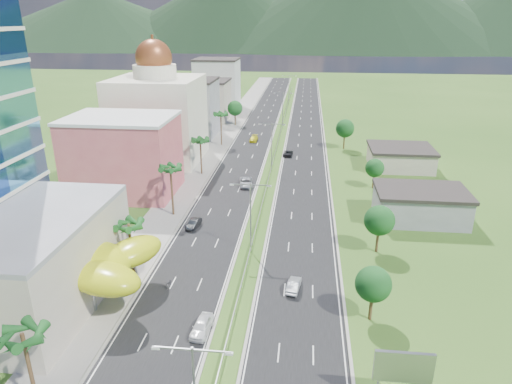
% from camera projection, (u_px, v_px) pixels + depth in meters
% --- Properties ---
extents(ground, '(500.00, 500.00, 0.00)m').
position_uv_depth(ground, '(242.00, 287.00, 60.21)').
color(ground, '#2D5119').
rests_on(ground, ground).
extents(road_left, '(11.00, 260.00, 0.04)m').
position_uv_depth(road_left, '(258.00, 129.00, 144.43)').
color(road_left, black).
rests_on(road_left, ground).
extents(road_right, '(11.00, 260.00, 0.04)m').
position_uv_depth(road_right, '(305.00, 130.00, 142.88)').
color(road_right, black).
rests_on(road_right, ground).
extents(sidewalk_left, '(7.00, 260.00, 0.12)m').
position_uv_depth(sidewalk_left, '(228.00, 128.00, 145.39)').
color(sidewalk_left, gray).
rests_on(sidewalk_left, ground).
extents(median_guardrail, '(0.10, 216.06, 0.76)m').
position_uv_depth(median_guardrail, '(278.00, 143.00, 126.74)').
color(median_guardrail, gray).
rests_on(median_guardrail, ground).
extents(streetlight_median_b, '(6.04, 0.25, 11.00)m').
position_uv_depth(streetlight_median_b, '(251.00, 211.00, 67.05)').
color(streetlight_median_b, gray).
rests_on(streetlight_median_b, ground).
extents(streetlight_median_c, '(6.04, 0.25, 11.00)m').
position_uv_depth(streetlight_median_c, '(272.00, 141.00, 104.14)').
color(streetlight_median_c, gray).
rests_on(streetlight_median_c, ground).
extents(streetlight_median_d, '(6.04, 0.25, 11.00)m').
position_uv_depth(streetlight_median_d, '(283.00, 106.00, 145.87)').
color(streetlight_median_d, gray).
rests_on(streetlight_median_d, ground).
extents(streetlight_median_e, '(6.04, 0.25, 11.00)m').
position_uv_depth(streetlight_median_e, '(289.00, 86.00, 187.59)').
color(streetlight_median_e, gray).
rests_on(streetlight_median_e, ground).
extents(lime_canopy, '(18.00, 15.00, 7.40)m').
position_uv_depth(lime_canopy, '(78.00, 261.00, 56.76)').
color(lime_canopy, '#B4BE12').
rests_on(lime_canopy, ground).
extents(pink_shophouse, '(20.00, 15.00, 15.00)m').
position_uv_depth(pink_shophouse, '(124.00, 157.00, 90.06)').
color(pink_shophouse, '#C14F58').
rests_on(pink_shophouse, ground).
extents(domed_building, '(20.00, 20.00, 28.70)m').
position_uv_depth(domed_building, '(158.00, 114.00, 110.00)').
color(domed_building, beige).
rests_on(domed_building, ground).
extents(midrise_grey, '(16.00, 15.00, 16.00)m').
position_uv_depth(midrise_grey, '(189.00, 109.00, 134.29)').
color(midrise_grey, gray).
rests_on(midrise_grey, ground).
extents(midrise_beige, '(16.00, 15.00, 13.00)m').
position_uv_depth(midrise_beige, '(205.00, 101.00, 155.23)').
color(midrise_beige, '#B0A291').
rests_on(midrise_beige, ground).
extents(midrise_white, '(16.00, 15.00, 18.00)m').
position_uv_depth(midrise_white, '(217.00, 84.00, 175.65)').
color(midrise_white, silver).
rests_on(midrise_white, ground).
extents(billboard, '(5.20, 0.35, 6.20)m').
position_uv_depth(billboard, '(403.00, 369.00, 40.18)').
color(billboard, gray).
rests_on(billboard, ground).
extents(shed_near, '(15.00, 10.00, 5.00)m').
position_uv_depth(shed_near, '(420.00, 206.00, 79.61)').
color(shed_near, gray).
rests_on(shed_near, ground).
extents(shed_far, '(14.00, 12.00, 4.40)m').
position_uv_depth(shed_far, '(400.00, 158.00, 107.33)').
color(shed_far, '#B0A291').
rests_on(shed_far, ground).
extents(palm_tree_a, '(3.60, 3.60, 9.10)m').
position_uv_depth(palm_tree_a, '(23.00, 338.00, 38.52)').
color(palm_tree_a, '#47301C').
rests_on(palm_tree_a, ground).
extents(palm_tree_b, '(3.60, 3.60, 8.10)m').
position_uv_depth(palm_tree_b, '(129.00, 227.00, 61.12)').
color(palm_tree_b, '#47301C').
rests_on(palm_tree_b, ground).
extents(palm_tree_c, '(3.60, 3.60, 9.60)m').
position_uv_depth(palm_tree_c, '(170.00, 170.00, 79.14)').
color(palm_tree_c, '#47301C').
rests_on(palm_tree_c, ground).
extents(palm_tree_d, '(3.60, 3.60, 8.60)m').
position_uv_depth(palm_tree_d, '(200.00, 142.00, 100.82)').
color(palm_tree_d, '#47301C').
rests_on(palm_tree_d, ground).
extents(palm_tree_e, '(3.60, 3.60, 9.40)m').
position_uv_depth(palm_tree_e, '(221.00, 115.00, 123.72)').
color(palm_tree_e, '#47301C').
rests_on(palm_tree_e, ground).
extents(leafy_tree_lfar, '(4.90, 4.90, 8.05)m').
position_uv_depth(leafy_tree_lfar, '(235.00, 108.00, 147.88)').
color(leafy_tree_lfar, '#47301C').
rests_on(leafy_tree_lfar, ground).
extents(leafy_tree_ra, '(4.20, 4.20, 6.90)m').
position_uv_depth(leafy_tree_ra, '(373.00, 284.00, 52.21)').
color(leafy_tree_ra, '#47301C').
rests_on(leafy_tree_ra, ground).
extents(leafy_tree_rb, '(4.55, 4.55, 7.47)m').
position_uv_depth(leafy_tree_rb, '(379.00, 221.00, 67.52)').
color(leafy_tree_rb, '#47301C').
rests_on(leafy_tree_rb, ground).
extents(leafy_tree_rc, '(3.85, 3.85, 6.33)m').
position_uv_depth(leafy_tree_rc, '(375.00, 168.00, 93.46)').
color(leafy_tree_rc, '#47301C').
rests_on(leafy_tree_rc, ground).
extents(leafy_tree_rd, '(4.90, 4.90, 8.05)m').
position_uv_depth(leafy_tree_rd, '(345.00, 128.00, 121.26)').
color(leafy_tree_rd, '#47301C').
rests_on(leafy_tree_rd, ground).
extents(mountain_ridge, '(860.00, 140.00, 90.00)m').
position_uv_depth(mountain_ridge, '(360.00, 51.00, 471.29)').
color(mountain_ridge, black).
rests_on(mountain_ridge, ground).
extents(car_white_near_left, '(2.29, 4.74, 1.56)m').
position_uv_depth(car_white_near_left, '(202.00, 326.00, 51.38)').
color(car_white_near_left, white).
rests_on(car_white_near_left, road_left).
extents(car_dark_left, '(2.02, 4.37, 1.39)m').
position_uv_depth(car_dark_left, '(194.00, 224.00, 77.02)').
color(car_dark_left, black).
rests_on(car_dark_left, road_left).
extents(car_silver_mid_left, '(3.34, 5.96, 1.57)m').
position_uv_depth(car_silver_mid_left, '(246.00, 182.00, 95.88)').
color(car_silver_mid_left, '#A6A8AE').
rests_on(car_silver_mid_left, road_left).
extents(car_yellow_far_left, '(2.15, 5.08, 1.46)m').
position_uv_depth(car_yellow_far_left, '(254.00, 139.00, 130.28)').
color(car_yellow_far_left, gold).
rests_on(car_yellow_far_left, road_left).
extents(car_silver_right, '(2.04, 4.38, 1.39)m').
position_uv_depth(car_silver_right, '(294.00, 285.00, 59.41)').
color(car_silver_right, '#AEB0B6').
rests_on(car_silver_right, road_right).
extents(car_dark_far_right, '(2.57, 4.87, 1.30)m').
position_uv_depth(car_dark_far_right, '(288.00, 153.00, 116.91)').
color(car_dark_far_right, black).
rests_on(car_dark_far_right, road_right).
extents(motorcycle, '(0.66, 1.99, 1.26)m').
position_uv_depth(motorcycle, '(168.00, 283.00, 59.99)').
color(motorcycle, black).
rests_on(motorcycle, road_left).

